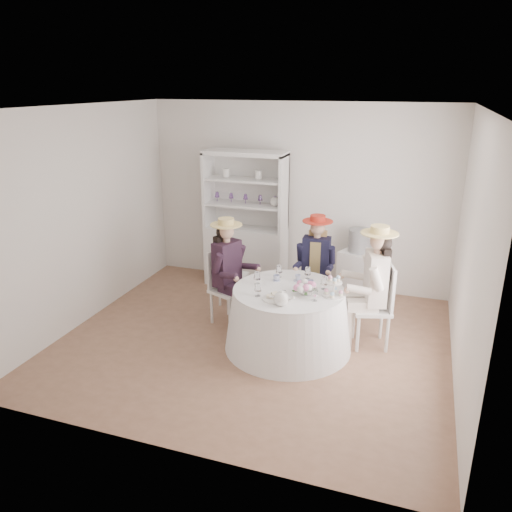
% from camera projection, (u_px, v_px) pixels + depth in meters
% --- Properties ---
extents(ground, '(4.50, 4.50, 0.00)m').
position_uv_depth(ground, '(253.00, 341.00, 6.00)').
color(ground, brown).
rests_on(ground, ground).
extents(ceiling, '(4.50, 4.50, 0.00)m').
position_uv_depth(ceiling, '(253.00, 107.00, 5.11)').
color(ceiling, white).
rests_on(ceiling, wall_back).
extents(wall_back, '(4.50, 0.00, 4.50)m').
position_uv_depth(wall_back, '(298.00, 197.00, 7.34)').
color(wall_back, white).
rests_on(wall_back, ground).
extents(wall_front, '(4.50, 0.00, 4.50)m').
position_uv_depth(wall_front, '(167.00, 305.00, 3.76)').
color(wall_front, white).
rests_on(wall_front, ground).
extents(wall_left, '(0.00, 4.50, 4.50)m').
position_uv_depth(wall_left, '(83.00, 217.00, 6.24)').
color(wall_left, white).
rests_on(wall_left, ground).
extents(wall_right, '(0.00, 4.50, 4.50)m').
position_uv_depth(wall_right, '(471.00, 255.00, 4.87)').
color(wall_right, white).
rests_on(wall_right, ground).
extents(tea_table, '(1.47, 1.47, 0.73)m').
position_uv_depth(tea_table, '(288.00, 319.00, 5.75)').
color(tea_table, white).
rests_on(tea_table, ground).
extents(hutch, '(1.21, 0.49, 2.03)m').
position_uv_depth(hutch, '(246.00, 239.00, 7.49)').
color(hutch, silver).
rests_on(hutch, ground).
extents(side_table, '(0.58, 0.58, 0.69)m').
position_uv_depth(side_table, '(357.00, 274.00, 7.13)').
color(side_table, silver).
rests_on(side_table, ground).
extents(hatbox, '(0.41, 0.41, 0.32)m').
position_uv_depth(hatbox, '(360.00, 241.00, 6.96)').
color(hatbox, black).
rests_on(hatbox, side_table).
extents(guest_left, '(0.57, 0.52, 1.38)m').
position_uv_depth(guest_left, '(228.00, 266.00, 6.21)').
color(guest_left, silver).
rests_on(guest_left, ground).
extents(guest_mid, '(0.50, 0.52, 1.36)m').
position_uv_depth(guest_mid, '(316.00, 260.00, 6.44)').
color(guest_mid, silver).
rests_on(guest_mid, ground).
extents(guest_right, '(0.60, 0.55, 1.46)m').
position_uv_depth(guest_right, '(373.00, 280.00, 5.64)').
color(guest_right, silver).
rests_on(guest_right, ground).
extents(spare_chair, '(0.36, 0.36, 0.87)m').
position_uv_depth(spare_chair, '(231.00, 273.00, 6.82)').
color(spare_chair, silver).
rests_on(spare_chair, ground).
extents(teacup_a, '(0.08, 0.08, 0.06)m').
position_uv_depth(teacup_a, '(277.00, 278.00, 5.87)').
color(teacup_a, white).
rests_on(teacup_a, tea_table).
extents(teacup_b, '(0.09, 0.09, 0.07)m').
position_uv_depth(teacup_b, '(298.00, 278.00, 5.86)').
color(teacup_b, white).
rests_on(teacup_b, tea_table).
extents(teacup_c, '(0.11, 0.11, 0.07)m').
position_uv_depth(teacup_c, '(310.00, 284.00, 5.70)').
color(teacup_c, white).
rests_on(teacup_c, tea_table).
extents(flower_bowl, '(0.22, 0.22, 0.05)m').
position_uv_depth(flower_bowl, '(306.00, 292.00, 5.51)').
color(flower_bowl, white).
rests_on(flower_bowl, tea_table).
extents(flower_arrangement, '(0.21, 0.20, 0.08)m').
position_uv_depth(flower_arrangement, '(305.00, 286.00, 5.47)').
color(flower_arrangement, pink).
rests_on(flower_arrangement, tea_table).
extents(table_teapot, '(0.23, 0.16, 0.17)m').
position_uv_depth(table_teapot, '(281.00, 299.00, 5.21)').
color(table_teapot, white).
rests_on(table_teapot, tea_table).
extents(sandwich_plate, '(0.28, 0.28, 0.06)m').
position_uv_depth(sandwich_plate, '(275.00, 298.00, 5.37)').
color(sandwich_plate, white).
rests_on(sandwich_plate, tea_table).
extents(cupcake_stand, '(0.24, 0.24, 0.22)m').
position_uv_depth(cupcake_stand, '(334.00, 289.00, 5.43)').
color(cupcake_stand, white).
rests_on(cupcake_stand, tea_table).
extents(stemware_set, '(0.84, 0.85, 0.15)m').
position_uv_depth(stemware_set, '(289.00, 283.00, 5.60)').
color(stemware_set, white).
rests_on(stemware_set, tea_table).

